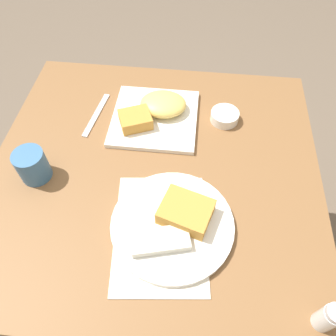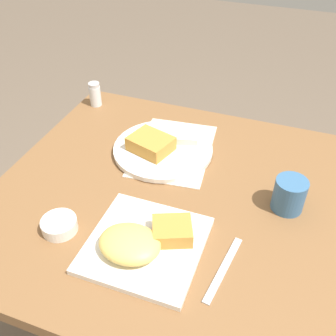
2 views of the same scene
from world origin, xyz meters
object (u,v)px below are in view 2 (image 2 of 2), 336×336
sauce_ramekin (59,225)px  coffee_mug (289,195)px  plate_oval_far (161,147)px  plate_square_near (144,243)px  butter_knife (223,269)px  salt_shaker (95,96)px

sauce_ramekin → coffee_mug: coffee_mug is taller
plate_oval_far → coffee_mug: 0.38m
plate_square_near → plate_oval_far: (-0.09, 0.34, -0.00)m
plate_oval_far → butter_knife: (0.27, -0.34, -0.02)m
plate_square_near → butter_knife: size_ratio=1.34×
plate_oval_far → sauce_ramekin: bearing=-107.3°
plate_square_near → butter_knife: bearing=2.2°
plate_oval_far → butter_knife: bearing=-51.6°
plate_oval_far → sauce_ramekin: size_ratio=3.49×
plate_oval_far → sauce_ramekin: 0.37m
plate_square_near → sauce_ramekin: 0.20m
plate_square_near → salt_shaker: size_ratio=3.04×
plate_square_near → butter_knife: plate_square_near is taller
butter_knife → coffee_mug: bearing=-15.0°
salt_shaker → coffee_mug: coffee_mug is taller
plate_square_near → salt_shaker: 0.65m
sauce_ramekin → salt_shaker: bearing=109.9°
plate_square_near → sauce_ramekin: (-0.20, -0.01, -0.01)m
plate_square_near → coffee_mug: bearing=40.8°
butter_knife → salt_shaker: bearing=56.4°
plate_oval_far → salt_shaker: salt_shaker is taller
butter_knife → coffee_mug: size_ratio=2.17×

